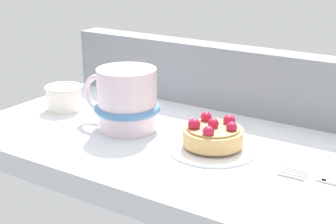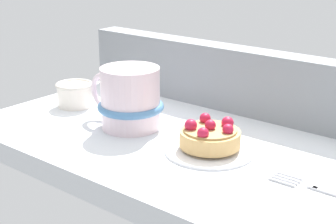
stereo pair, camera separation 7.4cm
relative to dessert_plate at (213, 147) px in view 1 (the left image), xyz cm
name	(u,v)px [view 1 (the left image)]	position (x,y,z in cm)	size (l,w,h in cm)	color
ground_plane	(200,152)	(-3.05, 1.84, -2.12)	(71.24, 36.68, 3.38)	silver
window_rail_back	(248,81)	(-3.05, 17.86, 5.02)	(69.81, 4.64, 10.89)	gray
dessert_plate	(213,147)	(0.00, 0.00, 0.00)	(12.59, 12.59, 0.91)	white
raspberry_tart	(213,134)	(-0.01, 0.01, 1.94)	(8.49, 8.49, 3.89)	tan
coffee_mug	(126,100)	(-15.29, 0.19, 4.22)	(13.85, 10.36, 9.64)	silver
sugar_bowl	(65,96)	(-30.04, 2.14, 1.82)	(6.61, 6.61, 4.20)	silver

